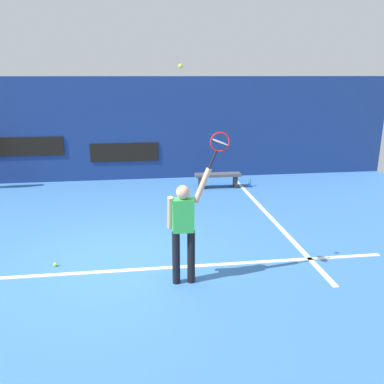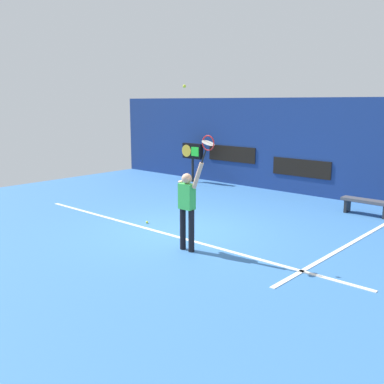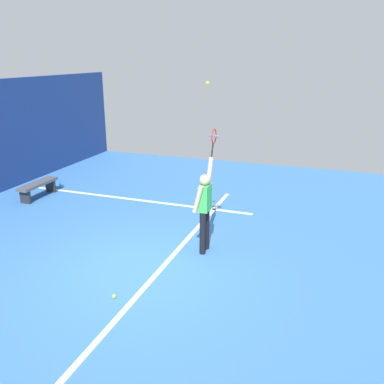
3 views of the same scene
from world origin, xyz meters
name	(u,v)px [view 3 (image 3 of 3)]	position (x,y,z in m)	size (l,w,h in m)	color
ground_plane	(139,267)	(0.00, 0.00, 0.00)	(18.00, 18.00, 0.00)	#3870B2
court_baseline	(159,271)	(0.00, -0.44, 0.01)	(10.00, 0.10, 0.01)	white
court_sideline	(133,199)	(3.59, 2.00, 0.01)	(0.10, 7.00, 0.01)	white
tennis_player	(205,206)	(1.13, -0.98, 1.01)	(0.70, 0.31, 1.97)	black
tennis_racket	(214,138)	(1.69, -0.98, 2.33)	(0.41, 0.27, 0.62)	black
tennis_ball	(207,83)	(1.10, -1.02, 3.47)	(0.07, 0.07, 0.07)	#CCE033
court_bench	(38,186)	(2.83, 4.68, 0.34)	(1.40, 0.36, 0.45)	#4C4C51
water_bottle	(60,184)	(3.85, 4.68, 0.12)	(0.07, 0.07, 0.24)	#338CD8
spare_ball	(114,296)	(-1.13, -0.10, 0.03)	(0.07, 0.07, 0.07)	#CCE033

